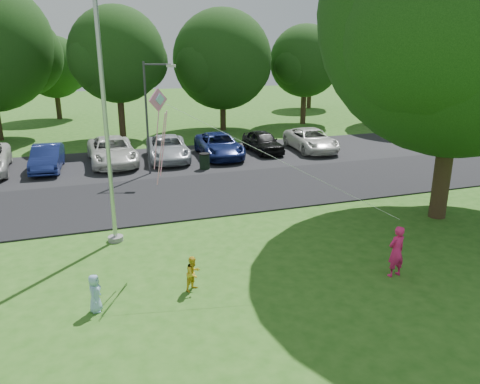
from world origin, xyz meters
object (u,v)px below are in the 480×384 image
object	(u,v)px
child_yellow	(193,273)
child_blue	(95,293)
trash_can	(205,162)
flagpole	(105,116)
big_tree	(463,20)
woman	(396,251)
kite	(165,118)
street_lamp	(151,109)

from	to	relation	value
child_yellow	child_blue	size ratio (longest dim) A/B	0.98
trash_can	child_yellow	world-z (taller)	child_yellow
trash_can	child_yellow	distance (m)	12.50
flagpole	big_tree	xyz separation A→B (m)	(11.69, -1.66, 2.87)
woman	child_yellow	size ratio (longest dim) A/B	1.56
flagpole	kite	bearing A→B (deg)	-56.94
child_yellow	kite	size ratio (longest dim) A/B	0.15
street_lamp	trash_can	size ratio (longest dim) A/B	6.25
kite	woman	bearing A→B (deg)	-58.54
woman	child_yellow	distance (m)	5.67
flagpole	street_lamp	xyz separation A→B (m)	(2.52, 7.93, -0.86)
flagpole	trash_can	world-z (taller)	flagpole
flagpole	child_yellow	distance (m)	5.72
child_blue	big_tree	bearing A→B (deg)	-62.15
street_lamp	woman	xyz separation A→B (m)	(4.76, -13.01, -2.56)
trash_can	street_lamp	bearing A→B (deg)	-178.52
trash_can	flagpole	bearing A→B (deg)	-122.79
flagpole	street_lamp	bearing A→B (deg)	72.36
trash_can	child_blue	distance (m)	13.64
trash_can	woman	bearing A→B (deg)	-80.76
flagpole	woman	xyz separation A→B (m)	(7.28, -5.07, -3.41)
big_tree	woman	xyz separation A→B (m)	(-4.40, -3.41, -6.28)
woman	child_yellow	xyz separation A→B (m)	(-5.56, 1.06, -0.27)
kite	child_blue	bearing A→B (deg)	-170.42
woman	kite	bearing A→B (deg)	-33.22
woman	kite	distance (m)	7.41
flagpole	trash_can	distance (m)	10.22
street_lamp	child_yellow	world-z (taller)	street_lamp
woman	child_blue	distance (m)	8.12
trash_can	big_tree	world-z (taller)	big_tree
flagpole	child_blue	world-z (taller)	flagpole
street_lamp	child_blue	bearing A→B (deg)	-87.10
street_lamp	big_tree	bearing A→B (deg)	-28.19
flagpole	child_yellow	world-z (taller)	flagpole
big_tree	child_yellow	distance (m)	12.16
child_yellow	kite	distance (m)	4.27
child_yellow	street_lamp	bearing A→B (deg)	51.68
kite	street_lamp	bearing A→B (deg)	51.45
street_lamp	child_yellow	bearing A→B (deg)	-75.74
flagpole	big_tree	world-z (taller)	big_tree
street_lamp	kite	bearing A→B (deg)	-77.87
big_tree	woman	world-z (taller)	big_tree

